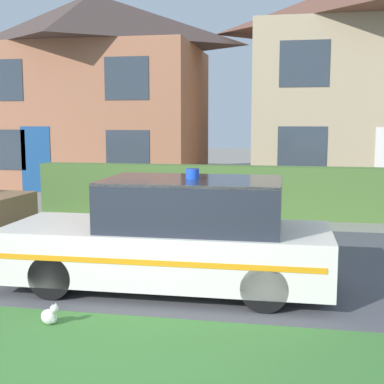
{
  "coord_description": "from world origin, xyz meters",
  "views": [
    {
      "loc": [
        1.84,
        -4.68,
        2.28
      ],
      "look_at": [
        0.13,
        4.37,
        1.05
      ],
      "focal_mm": 50.0,
      "sensor_mm": 36.0,
      "label": 1
    }
  ],
  "objects_px": {
    "cat": "(50,316)",
    "police_car": "(175,237)",
    "house_left": "(94,88)",
    "house_right": "(357,84)",
    "wheelie_bin": "(89,187)"
  },
  "relations": [
    {
      "from": "cat",
      "to": "house_left",
      "type": "distance_m",
      "value": 14.25
    },
    {
      "from": "house_left",
      "to": "cat",
      "type": "bearing_deg",
      "value": -71.3
    },
    {
      "from": "police_car",
      "to": "wheelie_bin",
      "type": "height_order",
      "value": "police_car"
    },
    {
      "from": "house_left",
      "to": "house_right",
      "type": "relative_size",
      "value": 1.14
    },
    {
      "from": "police_car",
      "to": "house_left",
      "type": "height_order",
      "value": "house_left"
    },
    {
      "from": "cat",
      "to": "house_left",
      "type": "relative_size",
      "value": 0.03
    },
    {
      "from": "house_left",
      "to": "house_right",
      "type": "xyz_separation_m",
      "value": [
        9.14,
        0.43,
        0.06
      ]
    },
    {
      "from": "cat",
      "to": "police_car",
      "type": "bearing_deg",
      "value": 71.39
    },
    {
      "from": "cat",
      "to": "wheelie_bin",
      "type": "height_order",
      "value": "wheelie_bin"
    },
    {
      "from": "cat",
      "to": "house_right",
      "type": "relative_size",
      "value": 0.04
    },
    {
      "from": "police_car",
      "to": "cat",
      "type": "distance_m",
      "value": 1.98
    },
    {
      "from": "house_left",
      "to": "wheelie_bin",
      "type": "bearing_deg",
      "value": -70.95
    },
    {
      "from": "cat",
      "to": "wheelie_bin",
      "type": "xyz_separation_m",
      "value": [
        -2.53,
        7.58,
        0.49
      ]
    },
    {
      "from": "police_car",
      "to": "house_right",
      "type": "height_order",
      "value": "house_right"
    },
    {
      "from": "police_car",
      "to": "house_right",
      "type": "xyz_separation_m",
      "value": [
        3.6,
        12.03,
        2.77
      ]
    }
  ]
}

